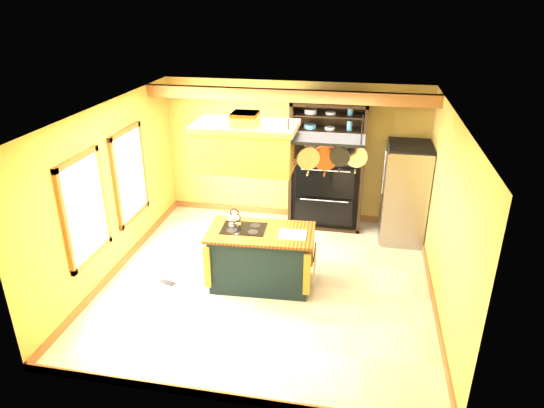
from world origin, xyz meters
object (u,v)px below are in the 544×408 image
(pot_rack, at_px, (325,146))
(hutch, at_px, (326,180))
(kitchen_island, at_px, (261,257))
(range_hood, at_px, (246,145))
(refrigerator, at_px, (404,195))

(pot_rack, xyz_separation_m, hutch, (-0.12, 2.31, -1.36))
(kitchen_island, distance_m, range_hood, 1.79)
(pot_rack, bearing_deg, kitchen_island, -179.28)
(range_hood, relative_size, pot_rack, 1.26)
(pot_rack, height_order, refrigerator, pot_rack)
(kitchen_island, distance_m, refrigerator, 2.99)
(refrigerator, distance_m, hutch, 1.46)
(pot_rack, relative_size, refrigerator, 0.65)
(refrigerator, bearing_deg, hutch, 166.66)
(pot_rack, bearing_deg, refrigerator, 56.68)
(pot_rack, bearing_deg, hutch, 93.07)
(range_hood, bearing_deg, kitchen_island, 0.22)
(kitchen_island, height_order, refrigerator, refrigerator)
(range_hood, bearing_deg, hutch, 67.14)
(kitchen_island, xyz_separation_m, refrigerator, (2.21, 1.99, 0.38))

